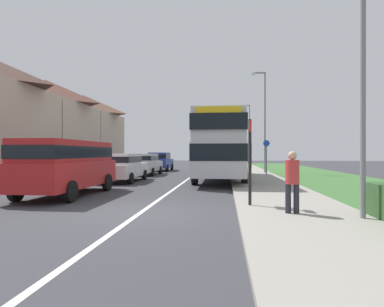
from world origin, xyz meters
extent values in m
plane|color=#38383D|center=(0.00, 0.00, 0.00)|extent=(120.00, 120.00, 0.00)
cube|color=silver|center=(0.00, 8.00, 0.00)|extent=(0.14, 60.00, 0.01)
cube|color=gray|center=(4.20, 6.00, 0.06)|extent=(3.20, 68.00, 0.12)
cube|color=#3D6B33|center=(8.50, 6.00, 0.04)|extent=(6.00, 68.00, 0.08)
cube|color=#BCBCC1|center=(2.00, 10.63, 1.32)|extent=(2.50, 10.58, 1.65)
cube|color=#BCBCC1|center=(2.00, 10.63, 2.92)|extent=(2.45, 10.37, 1.55)
cube|color=black|center=(2.00, 10.63, 1.65)|extent=(2.52, 10.64, 0.76)
cube|color=black|center=(2.00, 10.63, 3.00)|extent=(2.52, 10.64, 0.72)
cube|color=gold|center=(2.00, 5.39, 3.42)|extent=(2.00, 0.08, 0.44)
cylinder|color=black|center=(0.75, 13.91, 0.50)|extent=(0.30, 1.00, 1.00)
cylinder|color=black|center=(3.25, 13.91, 0.50)|extent=(0.30, 1.00, 1.00)
cylinder|color=black|center=(0.75, 7.72, 0.50)|extent=(0.30, 1.00, 1.00)
cylinder|color=black|center=(3.25, 7.72, 0.50)|extent=(0.30, 1.00, 1.00)
cube|color=#B21E1E|center=(-3.70, 3.11, 0.83)|extent=(1.95, 5.28, 0.95)
cube|color=#B21E1E|center=(-3.70, 3.11, 1.69)|extent=(1.72, 4.86, 0.77)
cube|color=black|center=(-3.70, 3.11, 1.66)|extent=(1.75, 4.91, 0.43)
cylinder|color=black|center=(-4.66, 4.75, 0.36)|extent=(0.20, 0.72, 0.72)
cylinder|color=black|center=(-2.75, 4.75, 0.36)|extent=(0.20, 0.72, 0.72)
cylinder|color=black|center=(-4.66, 1.48, 0.36)|extent=(0.20, 0.72, 0.72)
cylinder|color=black|center=(-2.75, 1.48, 0.36)|extent=(0.20, 0.72, 0.72)
cube|color=silver|center=(-3.45, 9.13, 0.65)|extent=(1.73, 4.59, 0.71)
cube|color=silver|center=(-3.45, 8.90, 1.30)|extent=(1.53, 2.53, 0.58)
cube|color=black|center=(-3.45, 8.90, 1.27)|extent=(1.56, 2.55, 0.32)
cylinder|color=black|center=(-4.30, 10.55, 0.30)|extent=(0.20, 0.60, 0.60)
cylinder|color=black|center=(-2.60, 10.55, 0.30)|extent=(0.20, 0.60, 0.60)
cylinder|color=black|center=(-4.30, 7.70, 0.30)|extent=(0.20, 0.60, 0.60)
cylinder|color=black|center=(-2.60, 7.70, 0.30)|extent=(0.20, 0.60, 0.60)
cube|color=#B7B7BC|center=(-3.62, 14.68, 0.65)|extent=(1.80, 4.44, 0.70)
cube|color=#B7B7BC|center=(-3.62, 14.45, 1.28)|extent=(1.59, 2.44, 0.57)
cube|color=black|center=(-3.62, 14.45, 1.26)|extent=(1.62, 2.46, 0.32)
cylinder|color=black|center=(-4.51, 16.05, 0.30)|extent=(0.20, 0.60, 0.60)
cylinder|color=black|center=(-2.74, 16.05, 0.30)|extent=(0.20, 0.60, 0.60)
cylinder|color=black|center=(-4.51, 13.30, 0.30)|extent=(0.20, 0.60, 0.60)
cylinder|color=black|center=(-2.74, 13.30, 0.30)|extent=(0.20, 0.60, 0.60)
cube|color=navy|center=(-3.63, 20.27, 0.67)|extent=(1.82, 4.15, 0.75)
cube|color=navy|center=(-3.63, 20.06, 1.35)|extent=(1.60, 2.28, 0.61)
cube|color=black|center=(-3.63, 20.06, 1.32)|extent=(1.64, 2.31, 0.34)
cylinder|color=black|center=(-4.52, 21.55, 0.30)|extent=(0.20, 0.60, 0.60)
cylinder|color=black|center=(-2.74, 21.55, 0.30)|extent=(0.20, 0.60, 0.60)
cylinder|color=black|center=(-4.52, 18.98, 0.30)|extent=(0.20, 0.60, 0.60)
cylinder|color=black|center=(-2.74, 18.98, 0.30)|extent=(0.20, 0.60, 0.60)
cylinder|color=#23232D|center=(3.85, -0.33, 0.42)|extent=(0.14, 0.14, 0.85)
cylinder|color=#23232D|center=(4.05, -0.33, 0.42)|extent=(0.14, 0.14, 0.85)
cylinder|color=#BF3333|center=(3.95, -0.33, 1.15)|extent=(0.34, 0.34, 0.60)
sphere|color=tan|center=(3.95, -0.33, 1.56)|extent=(0.22, 0.22, 0.22)
cylinder|color=black|center=(3.00, 0.84, 1.30)|extent=(0.09, 0.09, 2.60)
cube|color=red|center=(3.00, 0.84, 2.40)|extent=(0.04, 0.44, 0.32)
cube|color=black|center=(3.00, 0.86, 1.55)|extent=(0.06, 0.52, 0.68)
cylinder|color=slate|center=(5.15, 14.16, 1.05)|extent=(0.08, 0.08, 2.10)
cylinder|color=blue|center=(5.15, 14.16, 2.30)|extent=(0.44, 0.03, 0.44)
cylinder|color=slate|center=(5.45, -0.78, 3.65)|extent=(0.12, 0.12, 7.30)
cylinder|color=slate|center=(5.36, 16.64, 3.94)|extent=(0.12, 0.12, 7.87)
cube|color=slate|center=(4.91, 16.64, 7.82)|extent=(0.90, 0.10, 0.10)
cube|color=silver|center=(4.46, 16.64, 7.75)|extent=(0.36, 0.20, 0.14)
cylinder|color=slate|center=(5.54, 34.76, 4.02)|extent=(0.12, 0.12, 8.03)
cube|color=slate|center=(5.09, 34.76, 7.98)|extent=(0.90, 0.10, 0.10)
cube|color=silver|center=(4.64, 34.76, 7.91)|extent=(0.36, 0.20, 0.14)
cube|color=#C1A88E|center=(-12.01, 15.75, 2.76)|extent=(6.42, 6.68, 5.52)
pyramid|color=brown|center=(-12.01, 15.75, 6.50)|extent=(6.42, 6.68, 1.97)
cube|color=#C1A88E|center=(-12.01, 22.57, 2.76)|extent=(6.42, 6.68, 5.52)
pyramid|color=brown|center=(-12.01, 22.57, 6.50)|extent=(6.42, 6.68, 1.97)
camera|label=1|loc=(2.28, -8.54, 1.63)|focal=30.00mm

